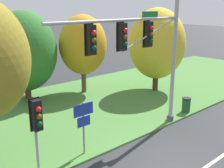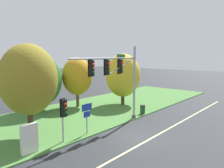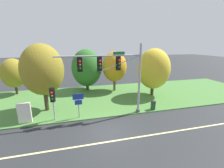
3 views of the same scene
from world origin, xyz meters
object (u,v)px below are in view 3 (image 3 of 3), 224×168
object	(u,v)px
route_sign_post	(78,101)
tree_behind_signpost	(87,68)
info_kiosk	(24,113)
trash_bin	(153,105)
tree_left_of_mast	(43,70)
tree_nearest_road	(14,73)
pedestrian_signal_near_kerb	(52,97)
tree_tall_centre	(154,69)
tree_mid_verge	(115,67)
traffic_signal_mast	(115,70)

from	to	relation	value
route_sign_post	tree_behind_signpost	bearing A→B (deg)	79.87
info_kiosk	trash_bin	world-z (taller)	info_kiosk
tree_behind_signpost	info_kiosk	size ratio (longest dim) A/B	3.28
tree_left_of_mast	tree_nearest_road	bearing A→B (deg)	126.69
pedestrian_signal_near_kerb	info_kiosk	size ratio (longest dim) A/B	1.66
pedestrian_signal_near_kerb	tree_tall_centre	world-z (taller)	tree_tall_centre
tree_tall_centre	tree_nearest_road	bearing A→B (deg)	164.63
tree_nearest_road	info_kiosk	distance (m)	10.15
tree_tall_centre	trash_bin	xyz separation A→B (m)	(-2.26, -4.41, -3.21)
route_sign_post	tree_mid_verge	size ratio (longest dim) A/B	0.41
pedestrian_signal_near_kerb	tree_left_of_mast	world-z (taller)	tree_left_of_mast
tree_behind_signpost	info_kiosk	xyz separation A→B (m)	(-6.38, -8.92, -2.49)
tree_left_of_mast	info_kiosk	bearing A→B (deg)	-120.68
tree_tall_centre	pedestrian_signal_near_kerb	bearing A→B (deg)	-160.44
route_sign_post	info_kiosk	world-z (taller)	route_sign_post
pedestrian_signal_near_kerb	tree_behind_signpost	world-z (taller)	tree_behind_signpost
trash_bin	tree_tall_centre	bearing A→B (deg)	62.89
tree_mid_verge	tree_tall_centre	world-z (taller)	tree_tall_centre
tree_behind_signpost	trash_bin	size ratio (longest dim) A/B	6.71
tree_mid_verge	tree_nearest_road	bearing A→B (deg)	173.01
tree_nearest_road	info_kiosk	world-z (taller)	tree_nearest_road
route_sign_post	info_kiosk	distance (m)	4.81
tree_left_of_mast	tree_mid_verge	size ratio (longest dim) A/B	1.19
tree_nearest_road	tree_behind_signpost	distance (m)	10.01
pedestrian_signal_near_kerb	info_kiosk	distance (m)	2.86
traffic_signal_mast	pedestrian_signal_near_kerb	bearing A→B (deg)	178.19
traffic_signal_mast	info_kiosk	distance (m)	9.06
tree_tall_centre	route_sign_post	bearing A→B (deg)	-156.92
tree_left_of_mast	tree_mid_verge	distance (m)	10.29
pedestrian_signal_near_kerb	info_kiosk	world-z (taller)	pedestrian_signal_near_kerb
tree_mid_verge	info_kiosk	world-z (taller)	tree_mid_verge
tree_behind_signpost	trash_bin	distance (m)	11.49
traffic_signal_mast	tree_left_of_mast	size ratio (longest dim) A/B	1.15
traffic_signal_mast	tree_mid_verge	size ratio (longest dim) A/B	1.37
info_kiosk	tree_tall_centre	bearing A→B (deg)	15.61
traffic_signal_mast	tree_left_of_mast	world-z (taller)	tree_left_of_mast
tree_nearest_road	tree_mid_verge	xyz separation A→B (m)	(13.98, -1.72, 0.65)
tree_nearest_road	tree_behind_signpost	bearing A→B (deg)	-1.88
tree_left_of_mast	tree_tall_centre	size ratio (longest dim) A/B	1.10
traffic_signal_mast	tree_nearest_road	world-z (taller)	traffic_signal_mast
route_sign_post	trash_bin	distance (m)	7.97
pedestrian_signal_near_kerb	route_sign_post	distance (m)	2.33
tree_mid_verge	tree_tall_centre	distance (m)	5.65
tree_nearest_road	route_sign_post	bearing A→B (deg)	-48.33
trash_bin	info_kiosk	bearing A→B (deg)	178.86
pedestrian_signal_near_kerb	tree_mid_verge	distance (m)	11.13
tree_nearest_road	tree_mid_verge	world-z (taller)	tree_mid_verge
tree_left_of_mast	trash_bin	xyz separation A→B (m)	(11.18, -2.69, -3.91)
pedestrian_signal_near_kerb	tree_left_of_mast	distance (m)	3.56
tree_mid_verge	tree_tall_centre	size ratio (longest dim) A/B	0.92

